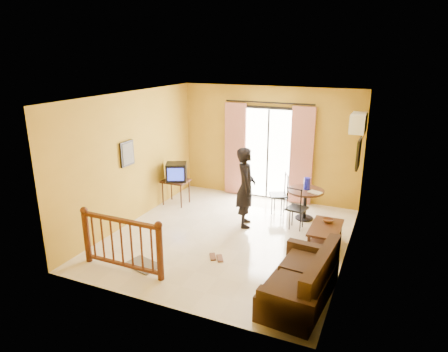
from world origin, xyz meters
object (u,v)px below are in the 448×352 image
at_px(television, 176,172).
at_px(sofa, 303,283).
at_px(dining_table, 305,196).
at_px(coffee_table, 325,234).
at_px(standing_person, 246,187).

bearing_deg(television, sofa, -61.48).
bearing_deg(dining_table, coffee_table, -61.18).
relative_size(television, sofa, 0.34).
distance_m(dining_table, coffee_table, 1.41).
xyz_separation_m(sofa, standing_person, (-1.76, 2.23, 0.55)).
distance_m(dining_table, sofa, 3.16).
bearing_deg(standing_person, sofa, -163.31).
bearing_deg(coffee_table, sofa, -89.90).
bearing_deg(dining_table, sofa, -77.68).
bearing_deg(sofa, standing_person, 133.23).
xyz_separation_m(television, coffee_table, (3.72, -0.86, -0.53)).
bearing_deg(sofa, dining_table, 107.34).
height_order(coffee_table, sofa, sofa).
bearing_deg(dining_table, standing_person, -142.04).
distance_m(dining_table, standing_person, 1.41).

